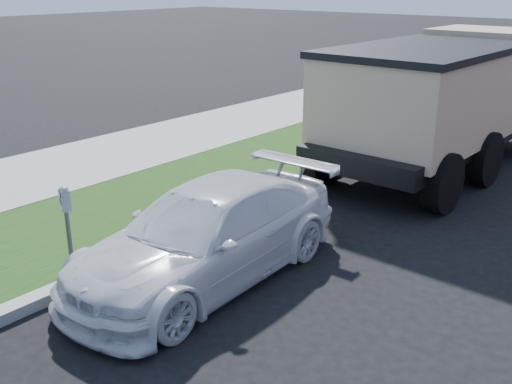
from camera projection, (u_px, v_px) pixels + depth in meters
The scene contains 5 objects.
ground at pixel (292, 316), 7.24m from camera, with size 120.00×120.00×0.00m, color black.
streetside at pixel (128, 178), 12.01m from camera, with size 6.12×50.00×0.15m.
parking_meter at pixel (66, 212), 7.65m from camera, with size 0.20×0.17×1.27m.
white_wagon at pixel (207, 235), 7.97m from camera, with size 1.77×4.36×1.27m, color silver.
dump_truck at pixel (449, 93), 12.72m from camera, with size 2.92×7.06×2.75m.
Camera 1 is at (3.68, -5.15, 3.85)m, focal length 42.00 mm.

